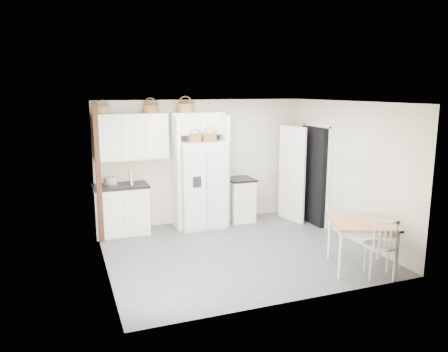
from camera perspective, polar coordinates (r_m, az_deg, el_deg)
name	(u,v)px	position (r m, az deg, el deg)	size (l,w,h in m)	color
floor	(237,251)	(7.84, 1.77, -9.75)	(4.50, 4.50, 0.00)	#424248
ceiling	(238,102)	(7.32, 1.89, 9.61)	(4.50, 4.50, 0.00)	white
wall_back	(202,161)	(9.32, -2.84, 1.92)	(4.50, 4.50, 0.00)	#B9AF94
wall_left	(102,189)	(6.96, -15.60, -1.69)	(4.00, 4.00, 0.00)	#B9AF94
wall_right	(348,171)	(8.57, 15.89, 0.67)	(4.00, 4.00, 0.00)	#B9AF94
refrigerator	(201,184)	(8.99, -2.97, -1.10)	(0.92, 0.74, 1.78)	white
base_cab_left	(121,210)	(8.84, -13.27, -4.39)	(1.02, 0.64, 0.94)	silver
base_cab_right	(240,200)	(9.47, 2.08, -3.19)	(0.51, 0.61, 0.90)	silver
dining_table	(361,245)	(7.31, 17.48, -8.58)	(0.95, 0.95, 0.79)	brown
windsor_chair	(381,245)	(7.06, 19.77, -8.53)	(0.49, 0.44, 1.00)	silver
counter_left	(120,186)	(8.73, -13.41, -1.26)	(1.06, 0.69, 0.04)	black
counter_right	(240,179)	(9.37, 2.10, -0.41)	(0.55, 0.65, 0.04)	black
toaster	(111,182)	(8.64, -14.53, -0.71)	(0.25, 0.14, 0.17)	silver
cookbook_red	(132,178)	(8.65, -11.99, -0.31)	(0.04, 0.17, 0.25)	#A2251E
cookbook_cream	(131,178)	(8.64, -12.02, -0.30)	(0.04, 0.17, 0.26)	beige
basket_upper_a	(103,110)	(8.64, -15.58, 8.28)	(0.26, 0.26, 0.15)	brown
basket_upper_c	(151,109)	(8.77, -9.57, 8.65)	(0.29, 0.29, 0.17)	brown
basket_bridge_a	(185,108)	(8.93, -5.06, 8.84)	(0.32, 0.32, 0.18)	brown
basket_fridge_a	(195,139)	(8.70, -3.80, 4.88)	(0.26, 0.26, 0.14)	brown
basket_fridge_b	(210,138)	(8.79, -1.90, 5.02)	(0.29, 0.29, 0.16)	brown
upper_cabinet	(132,137)	(8.74, -11.98, 5.04)	(1.40, 0.34, 0.90)	silver
bridge_cabinet	(198,123)	(9.02, -3.47, 6.88)	(1.12, 0.34, 0.45)	silver
fridge_panel_left	(176,173)	(8.89, -6.30, 0.42)	(0.08, 0.60, 2.30)	silver
fridge_panel_right	(223,170)	(9.18, -0.12, 0.84)	(0.08, 0.60, 2.30)	silver
trim_post	(98,174)	(8.28, -16.09, 0.30)	(0.09, 0.09, 2.60)	black
doorway_void	(315,176)	(9.38, 11.76, 0.04)	(0.18, 0.85, 2.05)	black
door_slab	(292,174)	(9.48, 8.84, 0.26)	(0.80, 0.04, 2.05)	white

